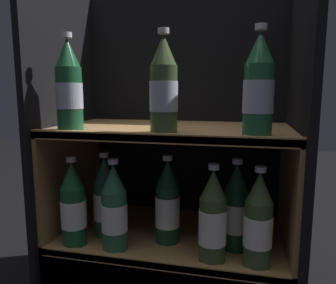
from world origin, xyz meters
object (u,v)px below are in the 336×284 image
at_px(bottle_lower_front_0, 73,206).
at_px(bottle_lower_front_3, 258,223).
at_px(bottle_upper_front_1, 164,88).
at_px(bottle_lower_back_0, 105,199).
at_px(bottle_lower_back_1, 168,204).
at_px(bottle_lower_back_2, 236,210).
at_px(bottle_upper_front_0, 69,88).
at_px(bottle_lower_front_2, 213,219).
at_px(bottle_lower_front_1, 114,210).
at_px(bottle_upper_front_2, 259,88).

relative_size(bottle_lower_front_0, bottle_lower_front_3, 1.00).
distance_m(bottle_upper_front_1, bottle_lower_back_0, 0.41).
distance_m(bottle_lower_back_0, bottle_lower_back_1, 0.20).
height_order(bottle_lower_front_0, bottle_lower_back_2, same).
distance_m(bottle_upper_front_0, bottle_lower_front_0, 0.34).
distance_m(bottle_lower_front_2, bottle_lower_back_2, 0.10).
xyz_separation_m(bottle_lower_front_0, bottle_lower_front_3, (0.52, 0.00, 0.00)).
xyz_separation_m(bottle_upper_front_0, bottle_lower_back_0, (0.06, 0.08, -0.34)).
xyz_separation_m(bottle_upper_front_1, bottle_lower_front_1, (-0.14, 0.00, -0.34)).
bearing_deg(bottle_lower_back_1, bottle_lower_front_2, -30.40).
bearing_deg(bottle_lower_front_1, bottle_upper_front_0, -180.00).
bearing_deg(bottle_lower_back_1, bottle_lower_front_1, -149.60).
relative_size(bottle_lower_front_3, bottle_lower_back_2, 1.00).
height_order(bottle_lower_front_1, bottle_lower_back_0, same).
bearing_deg(bottle_lower_back_0, bottle_upper_front_2, -10.39).
height_order(bottle_upper_front_2, bottle_lower_back_2, bottle_upper_front_2).
height_order(bottle_upper_front_1, bottle_lower_front_1, bottle_upper_front_1).
xyz_separation_m(bottle_lower_back_0, bottle_lower_back_2, (0.40, -0.00, 0.00)).
height_order(bottle_upper_front_0, bottle_lower_back_0, bottle_upper_front_0).
bearing_deg(bottle_lower_front_0, bottle_lower_front_2, 0.00).
bearing_deg(bottle_lower_front_0, bottle_lower_back_0, 51.91).
bearing_deg(bottle_lower_back_0, bottle_lower_front_0, -128.09).
distance_m(bottle_upper_front_1, bottle_lower_front_1, 0.37).
distance_m(bottle_upper_front_0, bottle_lower_back_1, 0.44).
xyz_separation_m(bottle_upper_front_0, bottle_lower_back_1, (0.26, 0.08, -0.34)).
bearing_deg(bottle_upper_front_1, bottle_lower_back_1, 94.28).
relative_size(bottle_upper_front_2, bottle_lower_back_0, 1.00).
xyz_separation_m(bottle_lower_back_1, bottle_lower_back_2, (0.20, 0.00, 0.00)).
distance_m(bottle_upper_front_1, bottle_lower_back_1, 0.35).
bearing_deg(bottle_lower_front_1, bottle_lower_back_1, 30.40).
xyz_separation_m(bottle_upper_front_1, bottle_upper_front_2, (0.23, -0.00, -0.00)).
height_order(bottle_lower_front_0, bottle_lower_front_2, same).
distance_m(bottle_upper_front_2, bottle_lower_front_3, 0.34).
relative_size(bottle_lower_front_2, bottle_lower_back_0, 1.00).
bearing_deg(bottle_upper_front_2, bottle_lower_front_2, 180.00).
height_order(bottle_upper_front_2, bottle_lower_front_2, bottle_upper_front_2).
bearing_deg(bottle_upper_front_0, bottle_lower_front_0, 180.00).
relative_size(bottle_upper_front_0, bottle_upper_front_2, 1.00).
relative_size(bottle_lower_front_0, bottle_lower_back_1, 1.00).
relative_size(bottle_lower_front_2, bottle_lower_front_3, 1.00).
height_order(bottle_lower_front_2, bottle_lower_back_1, same).
bearing_deg(bottle_lower_back_0, bottle_lower_back_2, -0.00).
height_order(bottle_lower_front_0, bottle_lower_back_1, same).
xyz_separation_m(bottle_upper_front_2, bottle_lower_front_3, (0.01, 0.00, -0.34)).
bearing_deg(bottle_lower_front_2, bottle_lower_front_1, 180.00).
distance_m(bottle_lower_back_0, bottle_lower_back_2, 0.40).
xyz_separation_m(bottle_upper_front_2, bottle_lower_back_2, (-0.04, 0.08, -0.34)).
bearing_deg(bottle_lower_front_1, bottle_lower_front_2, -0.00).
xyz_separation_m(bottle_lower_front_0, bottle_lower_back_0, (0.06, 0.08, -0.00)).
bearing_deg(bottle_lower_back_0, bottle_lower_front_1, -51.91).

